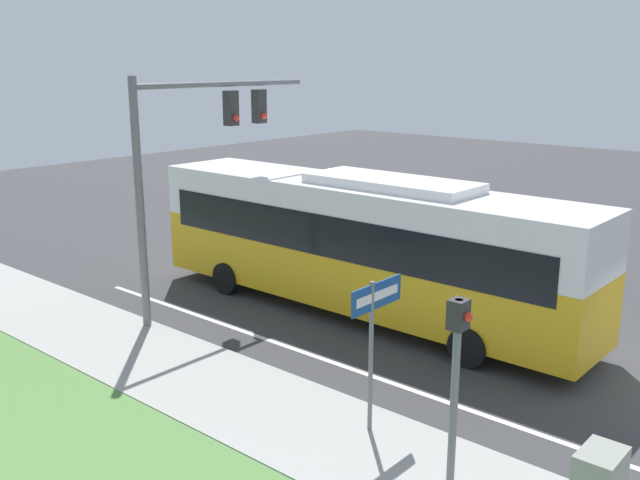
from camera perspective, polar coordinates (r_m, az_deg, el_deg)
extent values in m
cube|color=gold|center=(18.52, 3.18, -2.27)|extent=(2.42, 12.48, 1.68)
cube|color=white|center=(18.15, 3.25, 2.38)|extent=(2.42, 12.48, 1.38)
cube|color=black|center=(18.25, 3.23, 0.92)|extent=(2.46, 11.48, 1.04)
cube|color=white|center=(17.46, 5.73, 4.56)|extent=(1.69, 4.37, 0.24)
cylinder|color=black|center=(20.47, -7.48, -3.03)|extent=(0.28, 0.90, 0.90)
cylinder|color=black|center=(22.01, -3.00, -1.70)|extent=(0.28, 0.90, 0.90)
cylinder|color=black|center=(15.87, 11.77, -8.39)|extent=(0.28, 0.90, 0.90)
cylinder|color=black|center=(17.82, 15.44, -6.08)|extent=(0.28, 0.90, 0.90)
cylinder|color=slate|center=(17.42, -14.20, 2.49)|extent=(0.20, 0.20, 6.13)
cylinder|color=slate|center=(18.84, -7.63, 12.27)|extent=(5.60, 0.14, 0.14)
cube|color=#2D2D2D|center=(18.99, -7.14, 10.42)|extent=(0.32, 0.28, 0.90)
sphere|color=red|center=(18.88, -6.74, 9.66)|extent=(0.18, 0.18, 0.18)
cube|color=#2D2D2D|center=(19.69, -4.90, 10.61)|extent=(0.32, 0.28, 0.90)
sphere|color=red|center=(19.58, -4.51, 9.87)|extent=(0.18, 0.18, 0.18)
cylinder|color=slate|center=(10.84, 10.66, -12.72)|extent=(0.12, 0.12, 3.19)
cube|color=#2D2D2D|center=(10.30, 11.01, -5.86)|extent=(0.28, 0.24, 0.44)
sphere|color=red|center=(10.23, 11.74, -6.04)|extent=(0.14, 0.14, 0.14)
cylinder|color=slate|center=(12.48, 4.09, -9.61)|extent=(0.08, 0.08, 2.86)
cube|color=#19478C|center=(12.17, 4.57, -4.46)|extent=(1.38, 0.03, 0.46)
cube|color=white|center=(12.16, 4.64, -4.47)|extent=(1.17, 0.01, 0.16)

